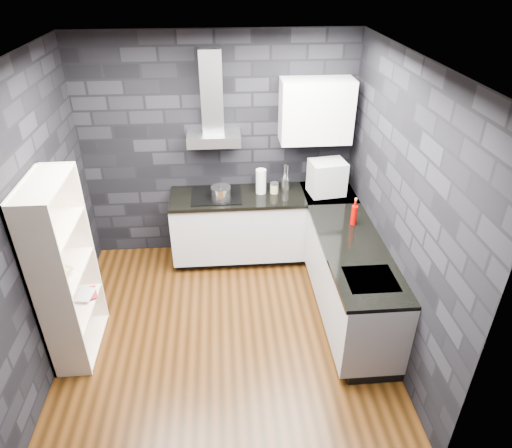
{
  "coord_description": "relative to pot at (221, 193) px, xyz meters",
  "views": [
    {
      "loc": [
        0.03,
        -3.51,
        3.38
      ],
      "look_at": [
        0.35,
        0.45,
        1.0
      ],
      "focal_mm": 32.0,
      "sensor_mm": 36.0,
      "label": 1
    }
  ],
  "objects": [
    {
      "name": "counter_corner_top",
      "position": [
        1.3,
        0.09,
        -0.1
      ],
      "size": [
        0.62,
        0.62,
        0.04
      ],
      "primitive_type": "cube",
      "color": "black",
      "rests_on": "counter_right_cab"
    },
    {
      "name": "counter_right_top",
      "position": [
        1.29,
        -1.11,
        -0.1
      ],
      "size": [
        0.62,
        1.8,
        0.04
      ],
      "primitive_type": "cube",
      "color": "black",
      "rests_on": "counter_right_cab"
    },
    {
      "name": "cooktop",
      "position": [
        -0.05,
        0.09,
        -0.07
      ],
      "size": [
        0.58,
        0.5,
        0.01
      ],
      "primitive_type": "cube",
      "color": "black",
      "rests_on": "counter_back_top"
    },
    {
      "name": "glass_vase",
      "position": [
        0.48,
        0.13,
        0.07
      ],
      "size": [
        0.16,
        0.16,
        0.3
      ],
      "primitive_type": "cylinder",
      "rotation": [
        0.0,
        0.0,
        0.37
      ],
      "color": "silver",
      "rests_on": "counter_back_top"
    },
    {
      "name": "wall_back",
      "position": [
        -0.0,
        0.42,
        0.37
      ],
      "size": [
        3.2,
        0.05,
        2.7
      ],
      "primitive_type": "cube",
      "color": "black",
      "rests_on": "ground"
    },
    {
      "name": "ceiling",
      "position": [
        -0.0,
        -1.21,
        1.72
      ],
      "size": [
        3.2,
        3.2,
        0.0
      ],
      "primitive_type": "plane",
      "rotation": [
        3.14,
        0.0,
        0.0
      ],
      "color": "white"
    },
    {
      "name": "counter_back_cab",
      "position": [
        0.5,
        0.09,
        -0.5
      ],
      "size": [
        2.2,
        0.6,
        0.76
      ],
      "primitive_type": "cube",
      "color": "silver",
      "rests_on": "ground"
    },
    {
      "name": "counter_right_cab",
      "position": [
        1.3,
        -1.11,
        -0.5
      ],
      "size": [
        0.6,
        1.8,
        0.76
      ],
      "primitive_type": "cube",
      "color": "silver",
      "rests_on": "ground"
    },
    {
      "name": "toekick_right",
      "position": [
        1.34,
        -1.11,
        -0.93
      ],
      "size": [
        0.5,
        1.78,
        0.1
      ],
      "primitive_type": "cube",
      "color": "black",
      "rests_on": "ground"
    },
    {
      "name": "wall_right",
      "position": [
        1.62,
        -1.21,
        0.37
      ],
      "size": [
        0.05,
        3.2,
        2.7
      ],
      "primitive_type": "cube",
      "color": "black",
      "rests_on": "ground"
    },
    {
      "name": "book_second",
      "position": [
        -1.44,
        -1.12,
        -0.38
      ],
      "size": [
        0.16,
        0.04,
        0.21
      ],
      "primitive_type": "imported",
      "rotation": [
        0.0,
        0.0,
        -0.15
      ],
      "color": "#B2B2B2",
      "rests_on": "bookshelf"
    },
    {
      "name": "wall_left",
      "position": [
        -1.63,
        -1.21,
        0.37
      ],
      "size": [
        0.05,
        3.2,
        2.7
      ],
      "primitive_type": "cube",
      "color": "black",
      "rests_on": "ground"
    },
    {
      "name": "counter_back_top",
      "position": [
        0.5,
        0.08,
        -0.1
      ],
      "size": [
        2.2,
        0.62,
        0.04
      ],
      "primitive_type": "cube",
      "color": "black",
      "rests_on": "counter_back_cab"
    },
    {
      "name": "hood_body",
      "position": [
        -0.05,
        0.22,
        0.58
      ],
      "size": [
        0.6,
        0.34,
        0.12
      ],
      "primitive_type": "cube",
      "color": "#A2A2A6",
      "rests_on": "wall_back"
    },
    {
      "name": "toekick_back",
      "position": [
        0.5,
        0.13,
        -0.93
      ],
      "size": [
        2.18,
        0.5,
        0.1
      ],
      "primitive_type": "cube",
      "color": "black",
      "rests_on": "ground"
    },
    {
      "name": "red_bottle",
      "position": [
        1.38,
        -0.67,
        0.03
      ],
      "size": [
        0.08,
        0.08,
        0.22
      ],
      "primitive_type": "cylinder",
      "rotation": [
        0.0,
        0.0,
        -0.4
      ],
      "color": "#AF0300",
      "rests_on": "counter_right_top"
    },
    {
      "name": "utensil_crock",
      "position": [
        0.78,
        0.2,
        -0.01
      ],
      "size": [
        0.14,
        0.14,
        0.14
      ],
      "primitive_type": "cylinder",
      "rotation": [
        0.0,
        0.0,
        -0.41
      ],
      "color": "silver",
      "rests_on": "counter_back_top"
    },
    {
      "name": "hood_chimney",
      "position": [
        -0.05,
        0.29,
        1.09
      ],
      "size": [
        0.24,
        0.2,
        0.9
      ],
      "primitive_type": "cube",
      "color": "#A2A2A6",
      "rests_on": "hood_body"
    },
    {
      "name": "fruit_bowl",
      "position": [
        -1.42,
        -1.36,
        -0.04
      ],
      "size": [
        0.25,
        0.25,
        0.05
      ],
      "primitive_type": "imported",
      "rotation": [
        0.0,
        0.0,
        -0.38
      ],
      "color": "silver",
      "rests_on": "bookshelf"
    },
    {
      "name": "bookshelf",
      "position": [
        -1.42,
        -1.3,
        -0.08
      ],
      "size": [
        0.54,
        0.86,
        1.8
      ],
      "primitive_type": "cube",
      "rotation": [
        0.0,
        0.0,
        -0.27
      ],
      "color": "#F9E6CF",
      "rests_on": "ground"
    },
    {
      "name": "book_red",
      "position": [
        -1.41,
        -1.12,
        -0.41
      ],
      "size": [
        0.15,
        0.07,
        0.21
      ],
      "primitive_type": "imported",
      "rotation": [
        0.0,
        0.0,
        0.33
      ],
      "color": "maroon",
      "rests_on": "bookshelf"
    },
    {
      "name": "upper_cabinet",
      "position": [
        1.1,
        0.22,
        0.87
      ],
      "size": [
        0.8,
        0.35,
        0.7
      ],
      "primitive_type": "cube",
      "color": "white",
      "rests_on": "wall_back"
    },
    {
      "name": "appliance_garage",
      "position": [
        1.23,
        0.01,
        0.15
      ],
      "size": [
        0.44,
        0.36,
        0.4
      ],
      "primitive_type": "cube",
      "rotation": [
        0.0,
        0.0,
        0.14
      ],
      "color": "#ABADB3",
      "rests_on": "counter_back_top"
    },
    {
      "name": "storage_jar",
      "position": [
        0.63,
        0.12,
        -0.02
      ],
      "size": [
        0.1,
        0.1,
        0.12
      ],
      "primitive_type": "cylinder",
      "rotation": [
        0.0,
        0.0,
        0.07
      ],
      "color": "tan",
      "rests_on": "counter_back_top"
    },
    {
      "name": "wall_front",
      "position": [
        -0.0,
        -2.83,
        0.37
      ],
      "size": [
        3.2,
        0.05,
        2.7
      ],
      "primitive_type": "cube",
      "color": "black",
      "rests_on": "ground"
    },
    {
      "name": "ground",
      "position": [
        -0.0,
        -1.21,
        -0.98
      ],
      "size": [
        3.2,
        3.2,
        0.0
      ],
      "primitive_type": "plane",
      "color": "#41230C"
    },
    {
      "name": "sink_rim",
      "position": [
        1.3,
        -1.61,
        -0.08
      ],
      "size": [
        0.44,
        0.4,
        0.01
      ],
      "primitive_type": "cube",
      "color": "#A2A2A6",
      "rests_on": "counter_right_top"
    },
    {
      "name": "pot",
      "position": [
        0.0,
        0.0,
        0.0
      ],
      "size": [
        0.28,
        0.28,
        0.13
      ],
      "primitive_type": "cylinder",
      "rotation": [
        0.0,
        0.0,
        -0.34
      ],
      "color": "silver",
      "rests_on": "cooktop"
    }
  ]
}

